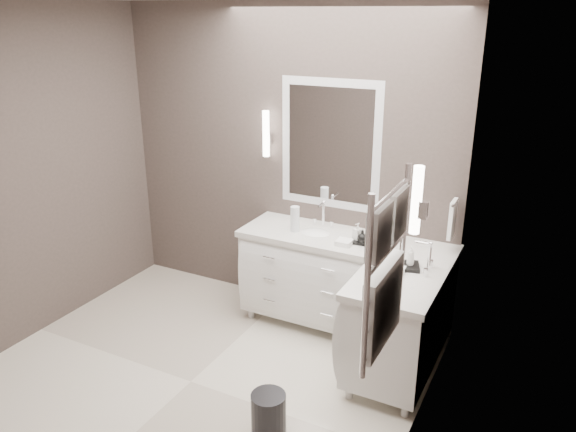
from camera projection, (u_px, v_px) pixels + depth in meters
The scene contains 19 objects.
floor at pixel (191, 382), 4.20m from camera, with size 3.20×3.00×0.01m, color silver.
wall_back at pixel (284, 161), 4.99m from camera, with size 3.20×0.01×2.70m, color #473C38.
wall_left at pixel (15, 181), 4.42m from camera, with size 0.01×3.00×2.70m, color #473C38.
wall_right at pixel (417, 257), 3.04m from camera, with size 0.01×3.00×2.70m, color #473C38.
vanity_back at pixel (315, 271), 4.86m from camera, with size 1.24×0.59×0.97m.
vanity_right at pixel (403, 311), 4.21m from camera, with size 0.59×1.24×0.97m.
mirror_back at pixel (330, 145), 4.71m from camera, with size 0.90×0.02×1.10m.
mirror_right at pixel (449, 184), 3.65m from camera, with size 0.02×0.90×1.10m.
sconce_back at pixel (266, 135), 4.89m from camera, with size 0.06×0.06×0.40m.
sconce_right at pixel (416, 201), 3.18m from camera, with size 0.06×0.06×0.40m.
towel_bar_corner at pixel (452, 218), 4.29m from camera, with size 0.03×0.22×0.30m.
towel_ladder at pixel (384, 278), 2.72m from camera, with size 0.06×0.58×0.90m.
waste_bin at pixel (269, 416), 3.61m from camera, with size 0.23×0.23×0.32m, color black.
amenity_tray_back at pixel (360, 242), 4.51m from camera, with size 0.15×0.11×0.02m, color black.
amenity_tray_right at pixel (410, 266), 4.07m from camera, with size 0.13×0.18×0.03m, color black.
water_bottle at pixel (295, 219), 4.73m from camera, with size 0.08×0.08×0.22m, color silver.
soap_bottle_a at pixel (358, 231), 4.51m from camera, with size 0.06×0.06×0.14m, color white.
soap_bottle_b at pixel (362, 236), 4.45m from camera, with size 0.08×0.08×0.11m, color black.
soap_bottle_c at pixel (411, 256), 4.04m from camera, with size 0.06×0.06×0.15m, color white.
Camera 1 is at (2.25, -2.79, 2.61)m, focal length 35.00 mm.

